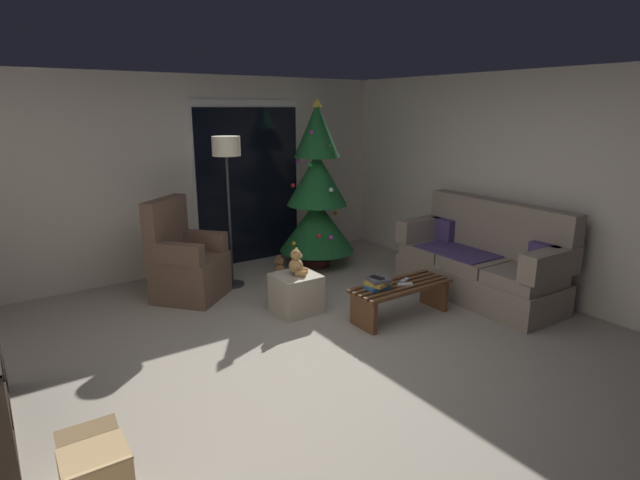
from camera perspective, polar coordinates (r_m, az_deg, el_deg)
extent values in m
plane|color=#9E9384|center=(4.41, 0.88, -13.49)|extent=(7.00, 7.00, 0.00)
cube|color=beige|center=(6.67, -14.56, 7.16)|extent=(5.72, 0.12, 2.50)
cube|color=beige|center=(6.06, 23.69, 5.64)|extent=(0.12, 6.00, 2.50)
cube|color=silver|center=(6.93, -8.17, 6.50)|extent=(1.60, 0.02, 2.20)
cube|color=black|center=(6.92, -8.09, 6.08)|extent=(1.50, 0.02, 2.10)
cube|color=gray|center=(5.97, 17.40, -4.63)|extent=(0.81, 1.92, 0.34)
cube|color=gray|center=(5.53, 22.36, -4.02)|extent=(0.70, 0.62, 0.14)
cube|color=gray|center=(5.88, 17.45, -2.47)|extent=(0.70, 0.62, 0.14)
cube|color=gray|center=(6.27, 13.14, -1.08)|extent=(0.70, 0.62, 0.14)
cube|color=gray|center=(6.03, 19.68, 1.42)|extent=(0.25, 1.90, 0.60)
cube|color=gray|center=(5.35, 24.88, -2.52)|extent=(0.77, 0.22, 0.28)
cube|color=gray|center=(6.40, 11.78, 1.27)|extent=(0.77, 0.22, 0.28)
cube|color=#47386B|center=(6.00, 15.57, -1.21)|extent=(0.62, 0.92, 0.02)
cube|color=#47386B|center=(5.57, 24.31, -1.82)|extent=(0.13, 0.32, 0.28)
cube|color=#47386B|center=(6.40, 13.86, 1.14)|extent=(0.13, 0.32, 0.28)
cube|color=brown|center=(5.03, 10.67, -5.74)|extent=(1.10, 0.05, 0.04)
cube|color=brown|center=(5.09, 9.97, -5.46)|extent=(1.10, 0.05, 0.04)
cube|color=brown|center=(5.15, 9.28, -5.19)|extent=(1.10, 0.05, 0.04)
cube|color=brown|center=(5.21, 8.62, -4.92)|extent=(1.10, 0.05, 0.04)
cube|color=brown|center=(5.27, 7.97, -4.66)|extent=(1.10, 0.05, 0.04)
cube|color=brown|center=(4.91, 5.00, -8.33)|extent=(0.05, 0.36, 0.33)
cube|color=brown|center=(5.55, 12.90, -5.89)|extent=(0.05, 0.36, 0.33)
cube|color=#ADADB2|center=(5.22, 9.67, -4.58)|extent=(0.16, 0.10, 0.02)
cube|color=silver|center=(5.11, 9.70, -5.03)|extent=(0.16, 0.11, 0.02)
cube|color=#285684|center=(4.98, 6.57, -5.35)|extent=(0.24, 0.17, 0.04)
cube|color=#B79333|center=(4.98, 6.70, -4.89)|extent=(0.26, 0.24, 0.04)
cube|color=#4C4C51|center=(4.96, 6.75, -4.52)|extent=(0.23, 0.23, 0.04)
cube|color=black|center=(4.95, 6.55, -4.29)|extent=(0.10, 0.15, 0.01)
cylinder|color=#4C1E19|center=(6.84, -0.34, -2.48)|extent=(0.36, 0.36, 0.10)
cylinder|color=brown|center=(6.81, -0.34, -1.60)|extent=(0.08, 0.08, 0.12)
cone|color=#195628|center=(6.70, -0.35, 1.71)|extent=(1.01, 1.01, 0.69)
cone|color=#195628|center=(6.59, -0.36, 7.02)|extent=(0.80, 0.80, 0.69)
cone|color=#195628|center=(6.53, -0.37, 12.47)|extent=(0.59, 0.59, 0.69)
sphere|color=#B233A5|center=(6.38, -0.95, 12.24)|extent=(0.06, 0.06, 0.06)
sphere|color=gold|center=(6.38, -3.00, -0.40)|extent=(0.06, 0.06, 0.06)
sphere|color=gold|center=(6.60, 2.93, 4.00)|extent=(0.06, 0.06, 0.06)
sphere|color=#1E8C33|center=(6.32, -1.15, 8.57)|extent=(0.06, 0.06, 0.06)
sphere|color=white|center=(6.34, 1.27, 5.76)|extent=(0.06, 0.06, 0.06)
sphere|color=#B233A5|center=(6.31, 1.27, 0.28)|extent=(0.06, 0.06, 0.06)
sphere|color=red|center=(6.27, -0.12, 0.47)|extent=(0.06, 0.06, 0.06)
sphere|color=gold|center=(7.02, 1.78, 3.09)|extent=(0.06, 0.06, 0.06)
sphere|color=gold|center=(6.68, 1.12, 10.54)|extent=(0.06, 0.06, 0.06)
sphere|color=#B233A5|center=(6.60, -2.53, 9.06)|extent=(0.06, 0.06, 0.06)
sphere|color=gold|center=(6.41, 1.02, 10.66)|extent=(0.06, 0.06, 0.06)
sphere|color=red|center=(6.68, -3.09, 6.26)|extent=(0.06, 0.06, 0.06)
cone|color=#EAD14C|center=(6.53, -0.37, 15.47)|extent=(0.14, 0.14, 0.12)
cube|color=brown|center=(5.85, -14.48, -4.95)|extent=(0.96, 0.96, 0.31)
cube|color=brown|center=(5.78, -14.64, -2.66)|extent=(0.96, 0.96, 0.18)
cube|color=brown|center=(5.81, -17.22, 1.44)|extent=(0.62, 0.56, 0.64)
cube|color=brown|center=(5.95, -13.28, -0.06)|extent=(0.48, 0.53, 0.22)
cube|color=brown|center=(5.48, -16.03, -1.53)|extent=(0.48, 0.53, 0.22)
cylinder|color=#2D2D30|center=(6.19, -9.95, -5.01)|extent=(0.28, 0.28, 0.02)
cylinder|color=#2D2D30|center=(5.97, -10.29, 2.12)|extent=(0.03, 0.03, 1.55)
cylinder|color=beige|center=(5.84, -10.69, 10.52)|extent=(0.32, 0.32, 0.22)
cube|color=#B2A893|center=(5.29, -2.74, -6.08)|extent=(0.44, 0.44, 0.41)
cylinder|color=tan|center=(5.24, -2.02, -3.52)|extent=(0.12, 0.12, 0.06)
cylinder|color=tan|center=(5.15, -2.22, -3.86)|extent=(0.12, 0.12, 0.06)
sphere|color=tan|center=(5.19, -2.78, -2.95)|extent=(0.15, 0.15, 0.15)
sphere|color=tan|center=(5.15, -2.79, -1.69)|extent=(0.11, 0.11, 0.11)
sphere|color=tan|center=(5.15, -2.25, -1.82)|extent=(0.04, 0.04, 0.04)
sphere|color=tan|center=(5.17, -2.72, -1.07)|extent=(0.04, 0.04, 0.04)
sphere|color=tan|center=(5.10, -2.88, -1.31)|extent=(0.04, 0.04, 0.04)
sphere|color=tan|center=(5.25, -2.42, -2.62)|extent=(0.06, 0.06, 0.06)
sphere|color=tan|center=(5.11, -2.71, -3.10)|extent=(0.06, 0.06, 0.06)
cylinder|color=brown|center=(6.33, -5.11, -4.17)|extent=(0.13, 0.10, 0.06)
cylinder|color=brown|center=(6.43, -5.26, -3.88)|extent=(0.13, 0.10, 0.06)
sphere|color=brown|center=(6.37, -4.66, -3.41)|extent=(0.15, 0.15, 0.15)
sphere|color=brown|center=(6.33, -4.68, -2.39)|extent=(0.11, 0.11, 0.11)
sphere|color=#A37A51|center=(6.33, -5.12, -2.50)|extent=(0.04, 0.04, 0.04)
sphere|color=brown|center=(6.28, -4.63, -2.08)|extent=(0.04, 0.04, 0.04)
sphere|color=brown|center=(6.35, -4.75, -1.88)|extent=(0.04, 0.04, 0.04)
sphere|color=brown|center=(6.29, -4.73, -3.53)|extent=(0.06, 0.06, 0.06)
sphere|color=brown|center=(6.43, -4.95, -3.14)|extent=(0.06, 0.06, 0.06)
cube|color=tan|center=(3.17, -24.15, -23.80)|extent=(0.34, 0.28, 0.36)
cube|color=tan|center=(3.21, -25.14, -19.12)|extent=(0.32, 0.10, 0.06)
cube|color=tan|center=(2.91, -23.92, -22.79)|extent=(0.32, 0.10, 0.06)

